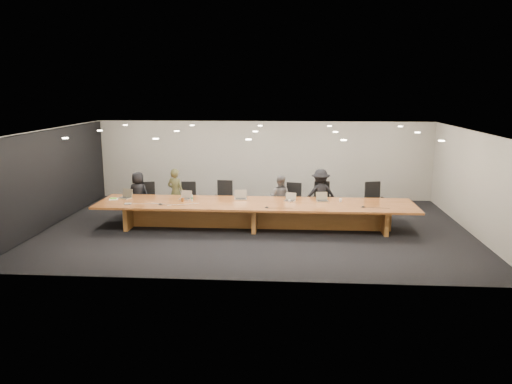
% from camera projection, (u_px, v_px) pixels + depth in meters
% --- Properties ---
extents(ground, '(12.00, 12.00, 0.00)m').
position_uv_depth(ground, '(255.00, 228.00, 14.32)').
color(ground, black).
rests_on(ground, ground).
extents(back_wall, '(12.00, 0.02, 2.80)m').
position_uv_depth(back_wall, '(263.00, 160.00, 17.94)').
color(back_wall, beige).
rests_on(back_wall, ground).
extents(left_wall_panel, '(0.08, 7.84, 2.74)m').
position_uv_depth(left_wall_panel, '(51.00, 179.00, 14.45)').
color(left_wall_panel, black).
rests_on(left_wall_panel, ground).
extents(conference_table, '(9.00, 1.80, 0.75)m').
position_uv_depth(conference_table, '(255.00, 211.00, 14.22)').
color(conference_table, brown).
rests_on(conference_table, ground).
extents(chair_far_left, '(0.67, 0.67, 1.08)m').
position_uv_depth(chair_far_left, '(148.00, 199.00, 15.60)').
color(chair_far_left, black).
rests_on(chair_far_left, ground).
extents(chair_left, '(0.59, 0.59, 1.09)m').
position_uv_depth(chair_left, '(188.00, 199.00, 15.60)').
color(chair_left, black).
rests_on(chair_left, ground).
extents(chair_mid_left, '(0.64, 0.64, 1.15)m').
position_uv_depth(chair_mid_left, '(223.00, 199.00, 15.49)').
color(chair_mid_left, black).
rests_on(chair_mid_left, ground).
extents(chair_mid_right, '(0.69, 0.69, 1.11)m').
position_uv_depth(chair_mid_right, '(292.00, 201.00, 15.31)').
color(chair_mid_right, black).
rests_on(chair_mid_right, ground).
extents(chair_right, '(0.63, 0.63, 1.13)m').
position_uv_depth(chair_right, '(323.00, 200.00, 15.36)').
color(chair_right, black).
rests_on(chair_right, ground).
extents(chair_far_right, '(0.74, 0.74, 1.17)m').
position_uv_depth(chair_far_right, '(375.00, 201.00, 15.11)').
color(chair_far_right, black).
rests_on(chair_far_right, ground).
extents(person_a, '(0.75, 0.55, 1.40)m').
position_uv_depth(person_a, '(138.00, 194.00, 15.61)').
color(person_a, black).
rests_on(person_a, ground).
extents(person_b, '(0.65, 0.53, 1.53)m').
position_uv_depth(person_b, '(176.00, 193.00, 15.45)').
color(person_b, '#3F3F22').
rests_on(person_b, ground).
extents(person_c, '(0.77, 0.67, 1.35)m').
position_uv_depth(person_c, '(280.00, 197.00, 15.24)').
color(person_c, '#555457').
rests_on(person_c, ground).
extents(person_d, '(1.09, 0.76, 1.54)m').
position_uv_depth(person_d, '(320.00, 194.00, 15.21)').
color(person_d, black).
rests_on(person_d, ground).
extents(laptop_a, '(0.43, 0.38, 0.28)m').
position_uv_depth(laptop_a, '(124.00, 194.00, 14.72)').
color(laptop_a, '#C4B696').
rests_on(laptop_a, conference_table).
extents(laptop_b, '(0.37, 0.30, 0.26)m').
position_uv_depth(laptop_b, '(185.00, 195.00, 14.58)').
color(laptop_b, '#BEA991').
rests_on(laptop_b, conference_table).
extents(laptop_c, '(0.38, 0.30, 0.28)m').
position_uv_depth(laptop_c, '(241.00, 195.00, 14.56)').
color(laptop_c, tan).
rests_on(laptop_c, conference_table).
extents(laptop_d, '(0.36, 0.31, 0.24)m').
position_uv_depth(laptop_d, '(290.00, 197.00, 14.36)').
color(laptop_d, '#C4B296').
rests_on(laptop_d, conference_table).
extents(laptop_e, '(0.36, 0.28, 0.26)m').
position_uv_depth(laptop_e, '(322.00, 197.00, 14.33)').
color(laptop_e, tan).
rests_on(laptop_e, conference_table).
extents(water_bottle, '(0.06, 0.06, 0.19)m').
position_uv_depth(water_bottle, '(192.00, 198.00, 14.36)').
color(water_bottle, '#AFC0BB').
rests_on(water_bottle, conference_table).
extents(amber_mug, '(0.11, 0.11, 0.11)m').
position_uv_depth(amber_mug, '(183.00, 200.00, 14.30)').
color(amber_mug, brown).
rests_on(amber_mug, conference_table).
extents(paper_cup_near, '(0.08, 0.08, 0.08)m').
position_uv_depth(paper_cup_near, '(289.00, 201.00, 14.22)').
color(paper_cup_near, white).
rests_on(paper_cup_near, conference_table).
extents(paper_cup_far, '(0.11, 0.11, 0.09)m').
position_uv_depth(paper_cup_far, '(341.00, 200.00, 14.25)').
color(paper_cup_far, silver).
rests_on(paper_cup_far, conference_table).
extents(notepad, '(0.31, 0.28, 0.02)m').
position_uv_depth(notepad, '(114.00, 199.00, 14.58)').
color(notepad, white).
rests_on(notepad, conference_table).
extents(lime_gadget, '(0.18, 0.11, 0.03)m').
position_uv_depth(lime_gadget, '(113.00, 198.00, 14.59)').
color(lime_gadget, '#67C735').
rests_on(lime_gadget, notepad).
extents(av_box, '(0.20, 0.16, 0.03)m').
position_uv_depth(av_box, '(128.00, 204.00, 13.98)').
color(av_box, '#ACACB1').
rests_on(av_box, conference_table).
extents(mic_left, '(0.16, 0.16, 0.03)m').
position_uv_depth(mic_left, '(160.00, 204.00, 13.95)').
color(mic_left, black).
rests_on(mic_left, conference_table).
extents(mic_center, '(0.14, 0.14, 0.03)m').
position_uv_depth(mic_center, '(267.00, 207.00, 13.59)').
color(mic_center, black).
rests_on(mic_center, conference_table).
extents(mic_right, '(0.16, 0.16, 0.03)m').
position_uv_depth(mic_right, '(363.00, 207.00, 13.63)').
color(mic_right, black).
rests_on(mic_right, conference_table).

